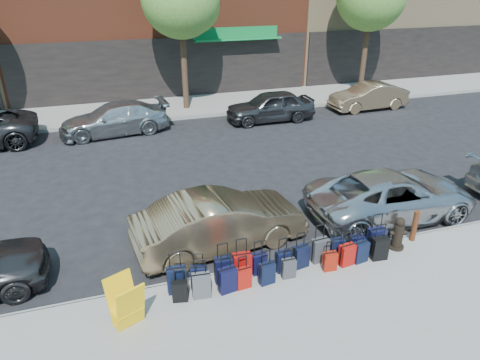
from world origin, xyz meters
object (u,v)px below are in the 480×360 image
object	(u,v)px
suitcase_front_5	(283,261)
car_near_2	(392,195)
car_far_2	(270,106)
display_rack	(126,303)
car_far_3	(368,96)
tree_center	(184,0)
car_far_1	(114,119)
bollard	(415,226)
car_near_1	(220,222)
fire_hydrant	(398,234)

from	to	relation	value
suitcase_front_5	car_near_2	xyz separation A→B (m)	(4.13, 1.66, 0.27)
suitcase_front_5	car_far_2	size ratio (longest dim) A/B	0.20
display_rack	car_far_3	world-z (taller)	car_far_3
tree_center	car_far_1	bearing A→B (deg)	-146.09
tree_center	car_far_2	world-z (taller)	tree_center
bollard	car_near_1	distance (m)	5.12
fire_hydrant	car_far_3	xyz separation A→B (m)	(6.61, 11.65, 0.13)
tree_center	car_far_2	bearing A→B (deg)	-41.06
display_rack	car_far_3	xyz separation A→B (m)	(13.43, 12.29, 0.02)
tree_center	car_far_3	xyz separation A→B (m)	(9.14, -2.70, -4.72)
bollard	car_far_2	distance (m)	11.20
suitcase_front_5	bollard	size ratio (longest dim) A/B	1.00
bollard	fire_hydrant	bearing A→B (deg)	-165.57
fire_hydrant	car_near_2	distance (m)	1.92
fire_hydrant	car_near_2	bearing A→B (deg)	73.17
tree_center	display_rack	xyz separation A→B (m)	(-4.29, -14.99, -4.74)
car_far_1	car_far_2	bearing A→B (deg)	81.54
car_near_2	car_far_3	bearing A→B (deg)	-29.37
fire_hydrant	car_far_1	size ratio (longest dim) A/B	0.19
car_far_1	car_far_2	xyz separation A→B (m)	(7.36, -0.36, 0.04)
car_far_1	car_far_3	xyz separation A→B (m)	(13.06, -0.06, -0.00)
car_near_1	car_far_2	xyz separation A→B (m)	(5.17, 9.69, -0.01)
tree_center	car_far_3	bearing A→B (deg)	-16.47
suitcase_front_5	car_far_3	bearing A→B (deg)	43.66
fire_hydrant	bollard	xyz separation A→B (m)	(0.63, 0.16, 0.04)
fire_hydrant	car_near_1	size ratio (longest dim) A/B	0.20
suitcase_front_5	car_far_2	xyz separation A→B (m)	(4.07, 11.35, 0.31)
car_far_1	suitcase_front_5	bearing A→B (deg)	9.99
tree_center	bollard	distance (m)	15.31
fire_hydrant	suitcase_front_5	bearing A→B (deg)	-166.77
bollard	car_far_1	bearing A→B (deg)	121.50
suitcase_front_5	car_far_1	distance (m)	12.16
car_far_3	display_rack	bearing A→B (deg)	-49.51
display_rack	car_far_2	xyz separation A→B (m)	(7.73, 12.00, 0.06)
tree_center	fire_hydrant	world-z (taller)	tree_center
suitcase_front_5	car_far_3	size ratio (longest dim) A/B	0.21
suitcase_front_5	car_near_1	world-z (taller)	car_near_1
car_far_3	car_far_1	bearing A→B (deg)	-92.26
car_near_1	car_near_2	distance (m)	5.23
display_rack	car_near_1	size ratio (longest dim) A/B	0.23
car_far_2	car_far_3	bearing A→B (deg)	93.55
bollard	car_near_1	xyz separation A→B (m)	(-4.89, 1.50, 0.14)
car_near_1	car_far_2	size ratio (longest dim) A/B	1.05
suitcase_front_5	display_rack	size ratio (longest dim) A/B	0.83
display_rack	tree_center	bearing A→B (deg)	50.52
tree_center	bollard	xyz separation A→B (m)	(3.16, -14.19, -4.81)
fire_hydrant	display_rack	xyz separation A→B (m)	(-6.82, -0.64, 0.11)
display_rack	car_near_1	world-z (taller)	car_near_1
tree_center	car_far_1	xyz separation A→B (m)	(-3.92, -2.64, -4.72)
car_far_2	suitcase_front_5	bearing A→B (deg)	-19.13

